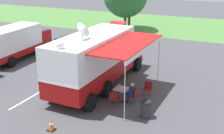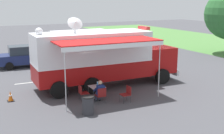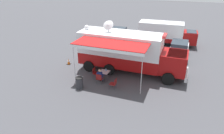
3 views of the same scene
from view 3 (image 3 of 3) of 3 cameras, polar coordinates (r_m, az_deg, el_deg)
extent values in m
plane|color=#47474C|center=(19.22, 2.15, -0.73)|extent=(100.00, 100.00, 0.00)
cube|color=silver|center=(22.22, -0.56, 2.99)|extent=(0.31, 4.80, 0.01)
cube|color=#9E0F0F|center=(18.75, 2.20, 2.43)|extent=(2.78, 7.29, 1.10)
cube|color=white|center=(18.26, 2.27, 6.49)|extent=(2.78, 7.29, 1.70)
cube|color=white|center=(18.54, 2.23, 4.00)|extent=(2.80, 7.31, 0.10)
cube|color=#9E0F0F|center=(17.86, 16.52, 1.22)|extent=(2.38, 2.19, 1.70)
cube|color=#28333D|center=(17.67, 17.35, 2.60)|extent=(2.21, 1.55, 0.70)
cube|color=silver|center=(18.22, 19.69, -1.90)|extent=(2.38, 0.29, 0.36)
cylinder|color=black|center=(19.39, 15.94, 0.13)|extent=(0.34, 1.01, 1.00)
cylinder|color=black|center=(17.14, 15.08, -3.17)|extent=(0.34, 1.01, 1.00)
cylinder|color=black|center=(20.25, 1.84, 2.22)|extent=(0.34, 1.01, 1.00)
cylinder|color=black|center=(18.11, -0.71, -0.66)|extent=(0.34, 1.01, 1.00)
cylinder|color=black|center=(20.91, -3.31, 2.95)|extent=(0.34, 1.01, 1.00)
cylinder|color=black|center=(18.85, -6.33, 0.26)|extent=(0.34, 1.01, 1.00)
cube|color=white|center=(17.99, 2.32, 9.21)|extent=(2.78, 7.29, 0.10)
cube|color=red|center=(17.20, 14.24, 8.30)|extent=(1.11, 0.32, 0.20)
cylinder|color=silver|center=(18.27, -0.93, 10.37)|extent=(0.10, 0.10, 0.45)
cone|color=silver|center=(18.03, -1.12, 11.50)|extent=(0.75, 0.93, 0.81)
sphere|color=white|center=(19.13, -6.96, 10.73)|extent=(0.44, 0.44, 0.44)
cube|color=red|center=(15.93, -0.37, 6.36)|extent=(2.42, 5.84, 0.06)
cube|color=white|center=(15.05, -1.80, 4.63)|extent=(0.30, 5.76, 0.24)
cylinder|color=silver|center=(14.97, 8.10, -1.95)|extent=(0.05, 0.05, 3.25)
cylinder|color=silver|center=(16.81, -10.31, 1.02)|extent=(0.05, 0.05, 3.25)
cube|color=silver|center=(17.21, -2.13, -1.32)|extent=(0.83, 0.83, 0.03)
cylinder|color=#333338|center=(17.56, -0.54, -2.07)|extent=(0.03, 0.03, 0.70)
cylinder|color=#333338|center=(16.95, -1.43, -3.14)|extent=(0.03, 0.03, 0.70)
cylinder|color=#333338|center=(17.81, -2.76, -1.69)|extent=(0.03, 0.03, 0.70)
cylinder|color=#333338|center=(17.21, -3.72, -2.73)|extent=(0.03, 0.03, 0.70)
cylinder|color=#4C99D8|center=(17.26, -1.65, -0.80)|extent=(0.07, 0.07, 0.20)
cylinder|color=white|center=(17.22, -1.65, -0.47)|extent=(0.04, 0.04, 0.02)
cube|color=maroon|center=(16.81, -3.34, -3.17)|extent=(0.50, 0.50, 0.04)
cube|color=maroon|center=(16.53, -3.66, -2.80)|extent=(0.06, 0.48, 0.44)
cylinder|color=#333338|center=(17.17, -3.70, -3.34)|extent=(0.02, 0.02, 0.42)
cylinder|color=#333338|center=(17.01, -2.34, -3.59)|extent=(0.02, 0.02, 0.42)
cylinder|color=#333338|center=(16.82, -4.31, -4.00)|extent=(0.02, 0.02, 0.42)
cylinder|color=#333338|center=(16.66, -2.93, -4.26)|extent=(0.02, 0.02, 0.42)
cube|color=maroon|center=(17.67, -4.30, -1.71)|extent=(0.50, 0.50, 0.04)
cube|color=maroon|center=(17.65, -4.98, -0.93)|extent=(0.48, 0.06, 0.44)
cylinder|color=#333338|center=(17.86, -3.35, -2.13)|extent=(0.02, 0.02, 0.42)
cylinder|color=#333338|center=(17.50, -3.92, -2.75)|extent=(0.02, 0.02, 0.42)
cylinder|color=#333338|center=(18.02, -4.63, -1.90)|extent=(0.02, 0.02, 0.42)
cylinder|color=#333338|center=(17.67, -5.23, -2.51)|extent=(0.02, 0.02, 0.42)
cube|color=maroon|center=(16.03, 0.21, -4.63)|extent=(0.49, 0.49, 0.04)
cube|color=maroon|center=(15.86, 0.96, -4.03)|extent=(0.48, 0.05, 0.44)
cylinder|color=#333338|center=(16.02, -0.80, -5.52)|extent=(0.02, 0.02, 0.42)
cylinder|color=#333338|center=(16.38, -0.27, -4.78)|extent=(0.02, 0.02, 0.42)
cylinder|color=#333338|center=(15.90, 0.70, -5.79)|extent=(0.02, 0.02, 0.42)
cylinder|color=#333338|center=(16.26, 1.19, -5.03)|extent=(0.02, 0.02, 0.42)
cube|color=navy|center=(16.67, -3.36, -2.26)|extent=(0.25, 0.37, 0.56)
sphere|color=tan|center=(16.48, -3.40, -0.96)|extent=(0.22, 0.22, 0.22)
cylinder|color=navy|center=(16.84, -3.92, -1.83)|extent=(0.43, 0.11, 0.34)
cylinder|color=navy|center=(16.67, -2.48, -2.09)|extent=(0.43, 0.11, 0.34)
cylinder|color=#2D334C|center=(16.98, -3.41, -2.78)|extent=(0.38, 0.14, 0.13)
cylinder|color=#2D334C|center=(17.24, -3.15, -3.20)|extent=(0.11, 0.11, 0.42)
cube|color=black|center=(17.37, -3.06, -3.62)|extent=(0.24, 0.11, 0.07)
cylinder|color=#2D334C|center=(16.91, -2.79, -2.89)|extent=(0.38, 0.14, 0.13)
cylinder|color=#2D334C|center=(17.16, -2.53, -3.31)|extent=(0.11, 0.11, 0.42)
cube|color=black|center=(17.30, -2.45, -3.73)|extent=(0.24, 0.11, 0.07)
cylinder|color=#2D2D33|center=(16.31, -8.90, -4.38)|extent=(0.56, 0.56, 0.85)
cylinder|color=black|center=(16.09, -9.01, -2.97)|extent=(0.57, 0.57, 0.06)
cube|color=black|center=(20.74, -11.75, 0.79)|extent=(0.36, 0.36, 0.03)
cone|color=orange|center=(20.63, -11.82, 1.52)|extent=(0.26, 0.26, 0.55)
cylinder|color=white|center=(20.62, -11.82, 1.59)|extent=(0.17, 0.17, 0.06)
cube|color=white|center=(26.33, 13.23, 9.54)|extent=(2.17, 5.23, 2.20)
cube|color=#9E0F0F|center=(26.56, 13.05, 7.78)|extent=(2.19, 5.25, 0.50)
cube|color=#9E0F0F|center=(26.45, 20.51, 7.60)|extent=(1.91, 1.63, 1.40)
cube|color=#28333D|center=(26.33, 20.87, 8.50)|extent=(1.69, 1.12, 0.60)
cylinder|color=black|center=(27.63, 19.42, 6.94)|extent=(0.27, 0.84, 0.84)
cylinder|color=black|center=(25.63, 19.44, 5.57)|extent=(0.27, 0.84, 0.84)
cylinder|color=black|center=(27.78, 10.24, 8.07)|extent=(0.27, 0.84, 0.84)
cylinder|color=black|center=(25.79, 9.58, 6.80)|extent=(0.27, 0.84, 0.84)
cube|color=navy|center=(26.89, 1.70, 8.52)|extent=(2.03, 4.29, 0.76)
cube|color=#28333D|center=(26.75, 1.41, 10.03)|extent=(1.71, 2.19, 0.68)
cylinder|color=black|center=(27.44, 4.91, 7.95)|extent=(0.26, 0.65, 0.64)
cylinder|color=black|center=(25.80, 3.74, 6.86)|extent=(0.26, 0.65, 0.64)
cylinder|color=black|center=(28.25, -0.20, 8.55)|extent=(0.26, 0.65, 0.64)
cylinder|color=black|center=(26.66, -1.63, 7.52)|extent=(0.26, 0.65, 0.64)
cube|color=silver|center=(22.76, 17.82, 4.17)|extent=(4.27, 1.97, 0.76)
cube|color=#28333D|center=(22.38, 18.03, 5.76)|extent=(2.16, 1.68, 0.68)
cylinder|color=black|center=(24.15, 15.81, 4.66)|extent=(0.65, 0.25, 0.64)
cylinder|color=black|center=(24.10, 20.05, 4.02)|extent=(0.65, 0.25, 0.64)
cylinder|color=black|center=(21.72, 15.08, 2.44)|extent=(0.65, 0.25, 0.64)
cylinder|color=black|center=(21.67, 19.78, 1.74)|extent=(0.65, 0.25, 0.64)
camera|label=1|loc=(21.58, -49.95, 14.35)|focal=46.80mm
camera|label=2|loc=(12.34, -67.75, -4.99)|focal=47.50mm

